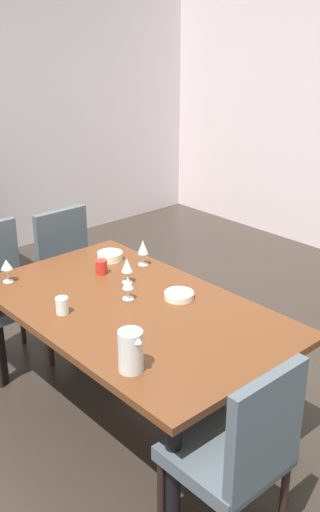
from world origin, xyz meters
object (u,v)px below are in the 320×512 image
chair_left_far (73,267)px  wine_glass_south (6,265)px  serving_bowl_front (179,295)px  wine_glass_center (127,266)px  wine_glass_rear (143,248)px  serving_bowl_near_shelf (110,256)px  dining_table (132,317)px  chair_right_near (240,451)px  wine_glass_corner (128,284)px  cup_near_window (62,306)px  chair_left_near (0,288)px  pitcher_north (131,351)px  cup_left (101,267)px

chair_left_far → wine_glass_south: chair_left_far is taller
wine_glass_south → serving_bowl_front: wine_glass_south is taller
wine_glass_center → chair_left_far: bearing=171.8°
wine_glass_rear → serving_bowl_front: (0.51, -0.16, -0.10)m
serving_bowl_front → serving_bowl_near_shelf: (-0.72, 0.05, 0.01)m
dining_table → wine_glass_center: 0.36m
wine_glass_center → serving_bowl_front: bearing=13.4°
chair_right_near → serving_bowl_near_shelf: size_ratio=5.82×
wine_glass_corner → wine_glass_rear: 0.50m
wine_glass_center → cup_near_window: 0.52m
dining_table → cup_near_window: cup_near_window is taller
serving_bowl_front → serving_bowl_near_shelf: serving_bowl_near_shelf is taller
chair_left_near → wine_glass_south: size_ratio=6.62×
chair_left_far → cup_near_window: bearing=53.9°
chair_left_far → wine_glass_south: (0.29, -0.64, 0.29)m
serving_bowl_front → pitcher_north: (0.38, -0.66, 0.08)m
dining_table → serving_bowl_front: serving_bowl_front is taller
wine_glass_south → cup_left: bearing=60.5°
chair_left_far → chair_right_near: size_ratio=0.96×
chair_left_near → wine_glass_south: bearing=75.7°
serving_bowl_front → pitcher_north: bearing=-60.1°
pitcher_north → wine_glass_rear: bearing=137.2°
chair_right_near → wine_glass_center: (-1.30, 0.46, 0.28)m
chair_left_near → serving_bowl_front: chair_left_near is taller
wine_glass_corner → wine_glass_south: wine_glass_south is taller
wine_glass_center → serving_bowl_front: wine_glass_center is taller
serving_bowl_front → chair_left_far: bearing=178.7°
chair_left_near → serving_bowl_front: size_ratio=5.68×
wine_glass_rear → serving_bowl_front: size_ratio=0.99×
cup_near_window → chair_left_far: bearing=143.9°
cup_near_window → serving_bowl_front: bearing=64.2°
chair_right_near → cup_near_window: size_ratio=10.38×
chair_left_far → pitcher_north: 1.69m
chair_right_near → wine_glass_corner: (-1.12, 0.32, 0.26)m
dining_table → wine_glass_rear: 0.61m
wine_glass_corner → chair_left_near: bearing=-161.3°
chair_left_near → wine_glass_rear: size_ratio=5.73×
chair_right_near → chair_left_near: chair_right_near is taller
serving_bowl_near_shelf → chair_right_near: bearing=-19.9°
cup_left → cup_near_window: cup_near_window is taller
dining_table → wine_glass_rear: (-0.40, 0.42, 0.19)m
wine_glass_rear → serving_bowl_near_shelf: bearing=-152.9°
wine_glass_corner → cup_left: wine_glass_corner is taller
dining_table → chair_left_far: 1.08m
chair_left_near → pitcher_north: size_ratio=4.77×
chair_left_near → wine_glass_center: 0.95m
wine_glass_center → serving_bowl_near_shelf: bearing=158.6°
cup_left → cup_near_window: (0.29, -0.47, 0.00)m
cup_left → cup_near_window: size_ratio=0.94×
wine_glass_corner → serving_bowl_near_shelf: bearing=152.7°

